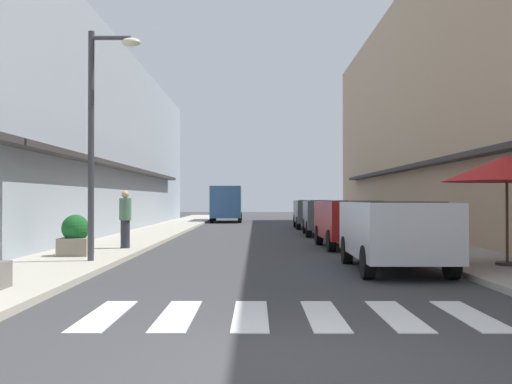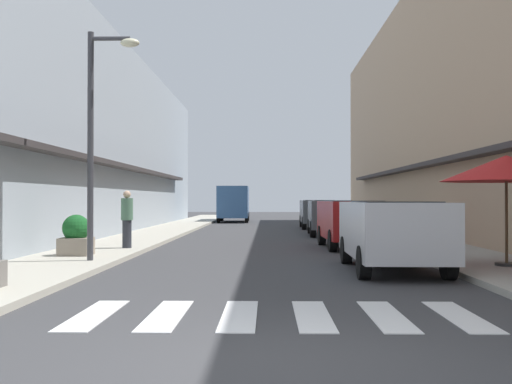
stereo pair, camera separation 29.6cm
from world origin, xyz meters
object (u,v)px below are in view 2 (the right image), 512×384
object	(u,v)px
parked_car_near	(392,227)
planter_midblock	(76,236)
parked_car_mid	(353,218)
parked_car_distant	(318,211)
cafe_umbrella	(506,169)
parked_car_far	(331,213)
street_lamp	(99,120)
delivery_van	(234,201)
pedestrian_walking_near	(127,218)

from	to	relation	value
parked_car_near	planter_midblock	size ratio (longest dim) A/B	4.36
parked_car_mid	parked_car_distant	bearing A→B (deg)	90.00
parked_car_near	cafe_umbrella	distance (m)	2.70
parked_car_mid	parked_car_distant	distance (m)	13.13
planter_midblock	parked_car_mid	bearing A→B (deg)	27.62
parked_car_distant	parked_car_far	bearing A→B (deg)	-90.00
street_lamp	parked_car_near	bearing A→B (deg)	-8.55
parked_car_mid	planter_midblock	xyz separation A→B (m)	(-7.39, -3.87, -0.33)
parked_car_distant	street_lamp	size ratio (longest dim) A/B	0.85
delivery_van	street_lamp	size ratio (longest dim) A/B	1.04
parked_car_near	street_lamp	world-z (taller)	street_lamp
parked_car_mid	street_lamp	world-z (taller)	street_lamp
pedestrian_walking_near	delivery_van	bearing A→B (deg)	-99.59
parked_car_near	parked_car_far	distance (m)	12.84
parked_car_distant	delivery_van	size ratio (longest dim) A/B	0.82
parked_car_mid	delivery_van	size ratio (longest dim) A/B	0.76
cafe_umbrella	planter_midblock	size ratio (longest dim) A/B	2.69
street_lamp	planter_midblock	world-z (taller)	street_lamp
parked_car_near	cafe_umbrella	xyz separation A→B (m)	(2.40, 0.00, 1.24)
street_lamp	cafe_umbrella	distance (m)	9.00
delivery_van	planter_midblock	size ratio (longest dim) A/B	5.36
parked_car_mid	delivery_van	world-z (taller)	delivery_van
parked_car_mid	pedestrian_walking_near	distance (m)	6.82
delivery_van	planter_midblock	xyz separation A→B (m)	(-2.51, -26.14, -0.81)
planter_midblock	cafe_umbrella	bearing A→B (deg)	-13.04
street_lamp	delivery_van	bearing A→B (deg)	86.67
street_lamp	planter_midblock	distance (m)	3.16
parked_car_far	street_lamp	distance (m)	13.73
parked_car_near	parked_car_far	size ratio (longest dim) A/B	1.02
parked_car_mid	cafe_umbrella	size ratio (longest dim) A/B	1.52
parked_car_near	cafe_umbrella	world-z (taller)	cafe_umbrella
parked_car_mid	planter_midblock	bearing A→B (deg)	-152.38
parked_car_distant	pedestrian_walking_near	bearing A→B (deg)	-114.43
delivery_van	pedestrian_walking_near	bearing A→B (deg)	-94.26
street_lamp	planter_midblock	bearing A→B (deg)	125.20
delivery_van	parked_car_near	bearing A→B (deg)	-80.25
street_lamp	parked_car_distant	bearing A→B (deg)	70.49
parked_car_far	planter_midblock	size ratio (longest dim) A/B	4.26
cafe_umbrella	delivery_van	bearing A→B (deg)	104.37
parked_car_near	planter_midblock	xyz separation A→B (m)	(-7.39, 2.27, -0.33)
parked_car_near	pedestrian_walking_near	xyz separation A→B (m)	(-6.65, 4.62, 0.06)
parked_car_mid	cafe_umbrella	distance (m)	6.70
parked_car_near	delivery_van	bearing A→B (deg)	99.75
street_lamp	parked_car_mid	bearing A→B (deg)	38.56
cafe_umbrella	planter_midblock	xyz separation A→B (m)	(-9.79, 2.27, -1.56)
cafe_umbrella	parked_car_mid	bearing A→B (deg)	111.33
street_lamp	planter_midblock	xyz separation A→B (m)	(-0.91, 1.30, -2.73)
parked_car_distant	pedestrian_walking_near	xyz separation A→B (m)	(-6.65, -14.65, 0.06)
parked_car_near	street_lamp	xyz separation A→B (m)	(-6.48, 0.97, 2.40)
parked_car_mid	parked_car_far	xyz separation A→B (m)	(-0.00, 6.70, 0.00)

